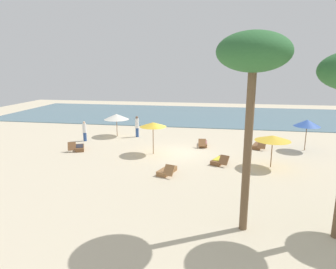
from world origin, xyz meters
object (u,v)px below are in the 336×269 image
lounger_4 (79,148)px  umbrella_0 (273,138)px  umbrella_2 (116,117)px  person_1 (137,126)px  person_0 (85,131)px  umbrella_1 (153,125)px  lounger_0 (203,144)px  palm_2 (253,58)px  umbrella_3 (307,123)px  lounger_3 (167,171)px  lounger_2 (220,161)px  lounger_1 (258,146)px

lounger_4 → umbrella_0: bearing=-6.7°
umbrella_2 → person_1: (1.86, 0.02, -0.80)m
umbrella_0 → person_0: (-14.28, 4.25, -1.01)m
umbrella_1 → person_1: bearing=117.6°
lounger_0 → person_0: size_ratio=1.03×
lounger_4 → palm_2: bearing=-39.3°
umbrella_1 → person_0: 7.11m
lounger_4 → person_1: person_1 is taller
umbrella_2 → umbrella_0: bearing=-27.7°
umbrella_3 → umbrella_1: bearing=-165.6°
umbrella_2 → lounger_3: 10.69m
umbrella_0 → lounger_2: (-3.14, 0.22, -1.68)m
person_1 → palm_2: bearing=-60.0°
umbrella_2 → lounger_0: bearing=-14.8°
lounger_3 → lounger_4: bearing=152.5°
umbrella_0 → lounger_4: (-13.53, 1.59, -1.68)m
lounger_3 → lounger_4: lounger_3 is taller
umbrella_0 → lounger_2: size_ratio=1.21×
palm_2 → umbrella_3: bearing=66.2°
umbrella_1 → lounger_1: bearing=20.9°
umbrella_2 → umbrella_1: bearing=-47.8°
lounger_1 → umbrella_1: bearing=-159.1°
umbrella_0 → person_0: 14.93m
lounger_0 → lounger_1: lounger_0 is taller
umbrella_3 → lounger_2: size_ratio=1.30×
umbrella_1 → lounger_3: bearing=-66.2°
person_0 → umbrella_2: bearing=46.5°
lounger_0 → umbrella_0: bearing=-44.4°
lounger_2 → lounger_3: size_ratio=1.01×
palm_2 → umbrella_2: bearing=125.4°
lounger_2 → lounger_3: lounger_3 is taller
umbrella_3 → lounger_4: size_ratio=1.32×
lounger_2 → palm_2: bearing=-83.3°
umbrella_1 → umbrella_2: (-4.40, 4.85, -0.37)m
lounger_1 → lounger_2: bearing=-124.2°
umbrella_1 → lounger_1: umbrella_1 is taller
person_1 → lounger_0: bearing=-19.3°
lounger_0 → lounger_2: size_ratio=0.96×
lounger_4 → palm_2: size_ratio=0.24×
palm_2 → lounger_4: bearing=140.7°
palm_2 → umbrella_1: bearing=121.3°
umbrella_0 → lounger_1: size_ratio=1.21×
lounger_3 → lounger_4: 8.31m
person_1 → umbrella_2: bearing=-179.5°
umbrella_0 → lounger_1: (-0.25, 4.45, -1.69)m
person_1 → lounger_2: bearing=-40.7°
lounger_0 → lounger_3: 6.81m
umbrella_0 → palm_2: bearing=-106.1°
palm_2 → person_1: bearing=120.0°
umbrella_3 → person_0: 17.42m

